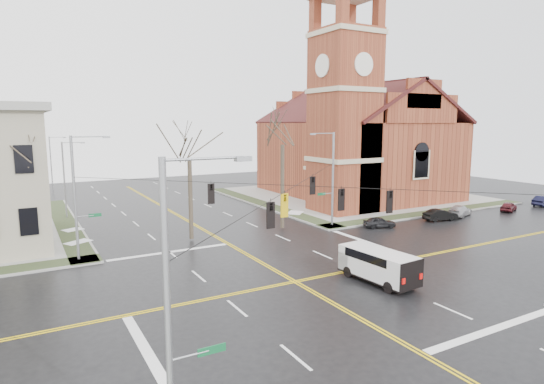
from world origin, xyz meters
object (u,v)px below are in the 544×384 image
tree_nw_far (32,159)px  streetlight_north_b (52,162)px  tree_ne (283,139)px  signal_pole_ne (331,176)px  parked_car_c (459,211)px  parked_car_d (509,206)px  tree_nw_near (189,155)px  signal_pole_sw (174,305)px  parked_car_a (379,222)px  streetlight_north_a (66,177)px  cargo_van (376,263)px  church (353,135)px  parked_car_b (440,215)px  signal_pole_nw (77,194)px  parked_car_e (543,201)px

tree_nw_far → streetlight_north_b: bearing=84.4°
tree_ne → signal_pole_ne: bearing=-16.5°
parked_car_c → parked_car_d: bearing=-118.0°
tree_nw_near → signal_pole_sw: bearing=-110.2°
parked_car_a → tree_nw_far: bearing=101.0°
streetlight_north_a → cargo_van: 34.13m
parked_car_a → tree_ne: bearing=85.7°
streetlight_north_b → cargo_van: streetlight_north_b is taller
signal_pole_ne → cargo_van: size_ratio=1.64×
cargo_van → tree_nw_far: 25.51m
church → signal_pole_ne: size_ratio=3.06×
parked_car_b → tree_ne: (-16.23, 4.71, 7.95)m
streetlight_north_b → parked_car_b: (33.55, -39.83, -3.87)m
streetlight_north_b → cargo_van: 52.73m
signal_pole_nw → signal_pole_sw: (0.00, -23.00, 0.00)m
parked_car_b → tree_nw_far: bearing=90.0°
signal_pole_nw → tree_nw_far: bearing=136.4°
church → tree_nw_near: size_ratio=2.73×
signal_pole_ne → tree_ne: bearing=163.5°
signal_pole_nw → parked_car_c: 38.31m
signal_pole_ne → streetlight_north_b: bearing=121.1°
parked_car_a → parked_car_b: size_ratio=0.85×
streetlight_north_b → parked_car_e: (51.44, -40.08, -3.86)m
parked_car_b → tree_nw_near: tree_nw_near is taller
streetlight_north_b → tree_nw_far: tree_nw_far is taller
streetlight_north_b → parked_car_e: streetlight_north_b is taller
parked_car_e → parked_car_a: bearing=79.0°
signal_pole_sw → parked_car_b: bearing=29.9°
church → tree_ne: (-18.10, -11.90, 0.11)m
parked_car_c → parked_car_d: 7.26m
cargo_van → tree_nw_near: tree_nw_near is taller
tree_nw_far → parked_car_c: bearing=-7.3°
signal_pole_sw → streetlight_north_a: size_ratio=1.12×
signal_pole_sw → tree_nw_far: bearing=95.9°
tree_nw_near → parked_car_e: bearing=-6.9°
streetlight_north_b → parked_car_d: bearing=-42.1°
streetlight_north_a → parked_car_c: size_ratio=1.99×
signal_pole_ne → tree_nw_near: tree_nw_near is taller
streetlight_north_a → tree_nw_far: size_ratio=0.78×
signal_pole_sw → cargo_van: signal_pole_sw is taller
parked_car_a → signal_pole_ne: bearing=76.5°
streetlight_north_a → tree_ne: (17.32, -15.12, 4.08)m
cargo_van → parked_car_d: (29.26, 10.22, -0.65)m
tree_nw_far → tree_ne: 20.69m
signal_pole_sw → parked_car_b: 39.71m
signal_pole_ne → signal_pole_sw: (-22.64, -23.00, 0.00)m
signal_pole_sw → cargo_van: 18.71m
parked_car_a → parked_car_d: bearing=-71.9°
parked_car_a → parked_car_b: bearing=-73.8°
tree_ne → streetlight_north_b: bearing=116.2°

